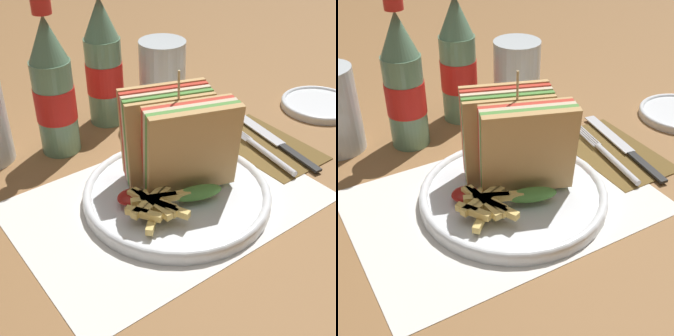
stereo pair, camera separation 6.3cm
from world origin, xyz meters
TOP-DOWN VIEW (x-y plane):
  - ground_plane at (0.00, 0.00)m, footprint 4.00×4.00m
  - placemat at (0.00, -0.01)m, footprint 0.40×0.27m
  - plate_main at (0.01, -0.01)m, footprint 0.25×0.25m
  - club_sandwich at (0.03, 0.00)m, footprint 0.14×0.14m
  - fries_pile at (-0.04, -0.04)m, footprint 0.09×0.09m
  - ketchup_blob at (-0.05, -0.00)m, footprint 0.04×0.03m
  - napkin at (0.21, 0.01)m, footprint 0.11×0.18m
  - fork at (0.19, -0.01)m, footprint 0.04×0.18m
  - knife at (0.23, 0.01)m, footprint 0.04×0.21m
  - coke_bottle_near at (-0.05, 0.20)m, footprint 0.06×0.06m
  - coke_bottle_far at (0.06, 0.24)m, footprint 0.06×0.06m
  - glass_near at (0.15, 0.20)m, footprint 0.08×0.08m
  - side_saucer at (0.39, 0.04)m, footprint 0.14×0.14m

SIDE VIEW (x-z plane):
  - ground_plane at x=0.00m, z-range 0.00..0.00m
  - placemat at x=0.00m, z-range 0.00..0.00m
  - napkin at x=0.21m, z-range 0.00..0.00m
  - knife at x=0.23m, z-range 0.00..0.01m
  - side_saucer at x=0.39m, z-range 0.00..0.01m
  - fork at x=0.19m, z-range 0.00..0.01m
  - plate_main at x=0.01m, z-range 0.00..0.02m
  - ketchup_blob at x=-0.05m, z-range 0.02..0.03m
  - fries_pile at x=-0.04m, z-range 0.02..0.04m
  - glass_near at x=0.15m, z-range -0.01..0.13m
  - club_sandwich at x=0.03m, z-range 0.00..0.16m
  - coke_bottle_near at x=-0.05m, z-range -0.02..0.22m
  - coke_bottle_far at x=0.06m, z-range -0.02..0.22m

